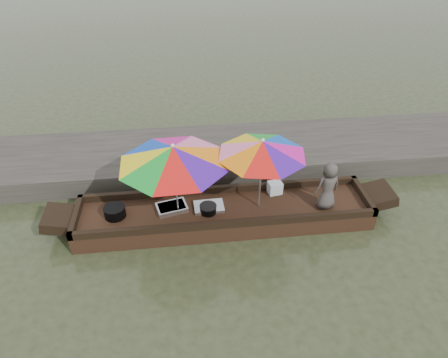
{
  "coord_description": "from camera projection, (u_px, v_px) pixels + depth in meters",
  "views": [
    {
      "loc": [
        -0.72,
        -6.12,
        5.45
      ],
      "look_at": [
        0.0,
        0.1,
        1.0
      ],
      "focal_mm": 32.0,
      "sensor_mm": 36.0,
      "label": 1
    }
  ],
  "objects": [
    {
      "name": "umbrella_bow",
      "position": [
        176.0,
        180.0,
        7.45
      ],
      "size": [
        2.75,
        2.75,
        1.55
      ],
      "primitive_type": null,
      "rotation": [
        0.0,
        0.0,
        0.43
      ],
      "color": "pink",
      "rests_on": "boat_hull"
    },
    {
      "name": "water",
      "position": [
        225.0,
        221.0,
        8.18
      ],
      "size": [
        80.0,
        80.0,
        0.0
      ],
      "primitive_type": "plane",
      "color": "#29341C",
      "rests_on": "ground"
    },
    {
      "name": "dock",
      "position": [
        214.0,
        155.0,
        9.82
      ],
      "size": [
        22.0,
        2.2,
        0.5
      ],
      "primitive_type": "cube",
      "color": "#2D2B26",
      "rests_on": "ground"
    },
    {
      "name": "boat_hull",
      "position": [
        225.0,
        215.0,
        8.08
      ],
      "size": [
        5.87,
        1.2,
        0.35
      ],
      "primitive_type": "cube",
      "color": "black",
      "rests_on": "water"
    },
    {
      "name": "tray_crayfish",
      "position": [
        172.0,
        207.0,
        7.93
      ],
      "size": [
        0.67,
        0.53,
        0.09
      ],
      "primitive_type": "cube",
      "rotation": [
        0.0,
        0.0,
        0.23
      ],
      "color": "silver",
      "rests_on": "boat_hull"
    },
    {
      "name": "umbrella_stern",
      "position": [
        261.0,
        174.0,
        7.6
      ],
      "size": [
        1.98,
        1.98,
        1.55
      ],
      "primitive_type": null,
      "rotation": [
        0.0,
        0.0,
        0.19
      ],
      "color": "blue",
      "rests_on": "boat_hull"
    },
    {
      "name": "tray_scallop",
      "position": [
        209.0,
        207.0,
        7.98
      ],
      "size": [
        0.6,
        0.43,
        0.06
      ],
      "primitive_type": "cube",
      "rotation": [
        0.0,
        0.0,
        0.03
      ],
      "color": "silver",
      "rests_on": "boat_hull"
    },
    {
      "name": "vendor",
      "position": [
        328.0,
        186.0,
        7.73
      ],
      "size": [
        0.56,
        0.42,
        1.03
      ],
      "primitive_type": "imported",
      "rotation": [
        0.0,
        0.0,
        3.33
      ],
      "color": "#443E39",
      "rests_on": "boat_hull"
    },
    {
      "name": "supply_bag",
      "position": [
        275.0,
        188.0,
        8.33
      ],
      "size": [
        0.31,
        0.26,
        0.26
      ],
      "primitive_type": "cube",
      "rotation": [
        0.0,
        0.0,
        0.16
      ],
      "color": "silver",
      "rests_on": "boat_hull"
    },
    {
      "name": "charcoal_grill",
      "position": [
        208.0,
        209.0,
        7.84
      ],
      "size": [
        0.32,
        0.32,
        0.15
      ],
      "primitive_type": "cylinder",
      "color": "black",
      "rests_on": "boat_hull"
    },
    {
      "name": "cooking_pot",
      "position": [
        115.0,
        212.0,
        7.73
      ],
      "size": [
        0.41,
        0.41,
        0.22
      ],
      "primitive_type": "cylinder",
      "color": "black",
      "rests_on": "boat_hull"
    }
  ]
}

